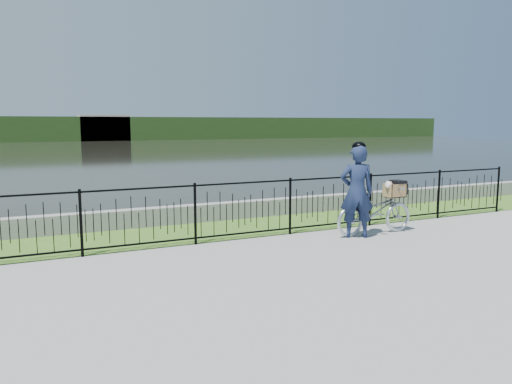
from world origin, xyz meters
TOP-DOWN VIEW (x-y plane):
  - ground at (0.00, 0.00)m, footprint 120.00×120.00m
  - grass_strip at (0.00, 2.60)m, footprint 60.00×2.00m
  - water at (0.00, 33.00)m, footprint 120.00×120.00m
  - quay_wall at (0.00, 3.60)m, footprint 60.00×0.30m
  - fence at (0.00, 1.60)m, footprint 14.00×0.06m
  - far_treeline at (0.00, 60.00)m, footprint 120.00×6.00m
  - far_building_right at (6.00, 58.50)m, footprint 6.00×3.00m
  - bicycle_rig at (2.55, 0.88)m, footprint 1.81×0.63m
  - cyclist at (2.04, 0.81)m, footprint 0.77×0.65m

SIDE VIEW (x-z plane):
  - ground at x=0.00m, z-range 0.00..0.00m
  - water at x=0.00m, z-range 0.00..0.00m
  - grass_strip at x=0.00m, z-range 0.00..0.01m
  - quay_wall at x=0.00m, z-range 0.00..0.40m
  - bicycle_rig at x=2.55m, z-range -0.06..1.03m
  - fence at x=0.00m, z-range 0.00..1.15m
  - cyclist at x=2.04m, z-range -0.01..1.87m
  - far_treeline at x=0.00m, z-range 0.00..3.00m
  - far_building_right at x=6.00m, z-range 0.00..3.20m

